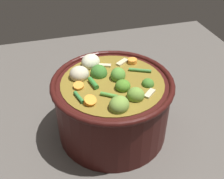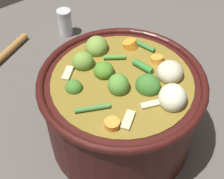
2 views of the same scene
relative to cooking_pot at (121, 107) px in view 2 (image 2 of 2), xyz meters
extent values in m
plane|color=#514C47|center=(0.00, 0.00, -0.08)|extent=(1.10, 1.10, 0.00)
cylinder|color=#38110F|center=(0.00, 0.00, -0.01)|extent=(0.26, 0.26, 0.15)
torus|color=#38110F|center=(0.00, 0.00, 0.07)|extent=(0.28, 0.28, 0.01)
cylinder|color=olive|center=(0.00, 0.00, 0.00)|extent=(0.23, 0.23, 0.14)
ellipsoid|color=#427729|center=(-0.03, -0.07, 0.07)|extent=(0.03, 0.03, 0.02)
ellipsoid|color=#3B752B|center=(0.04, 0.02, 0.07)|extent=(0.04, 0.04, 0.04)
ellipsoid|color=#569035|center=(0.01, -0.02, 0.08)|extent=(0.05, 0.05, 0.03)
ellipsoid|color=olive|center=(-0.07, -0.03, 0.07)|extent=(0.04, 0.05, 0.03)
ellipsoid|color=olive|center=(-0.09, 0.01, 0.07)|extent=(0.06, 0.06, 0.04)
ellipsoid|color=#4D8225|center=(-0.03, -0.01, 0.07)|extent=(0.03, 0.03, 0.03)
cylinder|color=orange|center=(0.06, -0.07, 0.07)|extent=(0.03, 0.03, 0.02)
cylinder|color=orange|center=(0.00, 0.07, 0.07)|extent=(0.03, 0.03, 0.02)
cylinder|color=orange|center=(-0.06, 0.06, 0.07)|extent=(0.04, 0.03, 0.03)
ellipsoid|color=beige|center=(0.08, 0.03, 0.08)|extent=(0.06, 0.06, 0.04)
ellipsoid|color=beige|center=(0.04, 0.07, 0.08)|extent=(0.06, 0.06, 0.04)
cylinder|color=#43823C|center=(0.02, -0.07, 0.07)|extent=(0.03, 0.05, 0.01)
cylinder|color=#4C8D35|center=(-0.05, 0.02, 0.07)|extent=(0.03, 0.03, 0.01)
cylinder|color=#337937|center=(-0.04, 0.08, 0.07)|extent=(0.04, 0.02, 0.01)
cylinder|color=#327D31|center=(0.00, 0.04, 0.07)|extent=(0.04, 0.02, 0.01)
cube|color=beige|center=(0.07, -0.04, 0.07)|extent=(0.03, 0.04, 0.01)
cube|color=beige|center=(0.07, 0.00, 0.07)|extent=(0.02, 0.03, 0.01)
cube|color=beige|center=(-0.06, -0.06, 0.07)|extent=(0.03, 0.03, 0.01)
cylinder|color=#9F6A32|center=(-0.34, -0.09, -0.07)|extent=(0.10, 0.17, 0.02)
cylinder|color=silver|center=(-0.34, 0.08, -0.05)|extent=(0.03, 0.03, 0.06)
cylinder|color=#B7B7BC|center=(-0.34, 0.08, -0.02)|extent=(0.04, 0.04, 0.01)
camera|label=1|loc=(-0.48, 0.14, 0.42)|focal=44.47mm
camera|label=2|loc=(0.28, -0.24, 0.44)|focal=52.33mm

